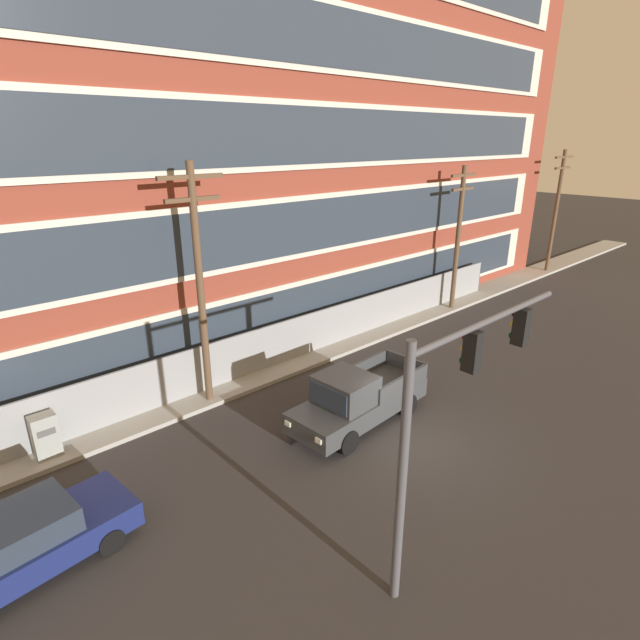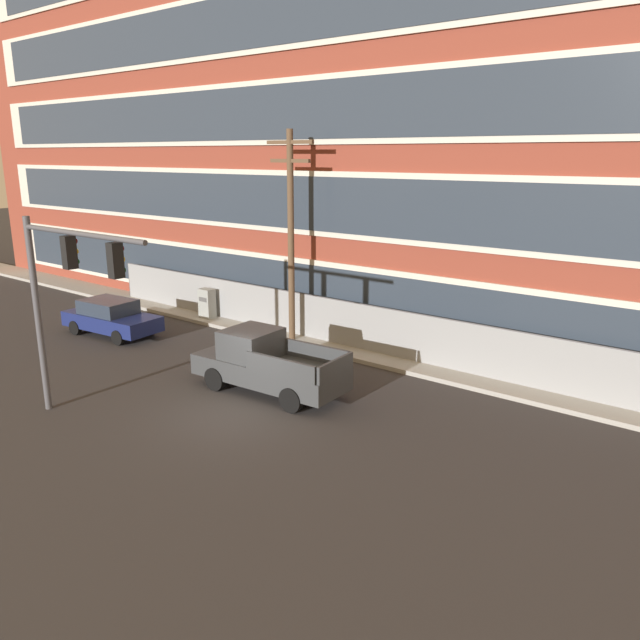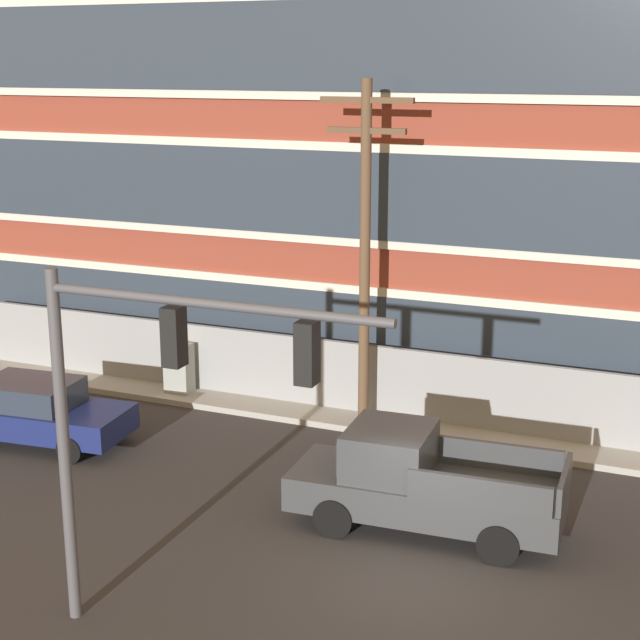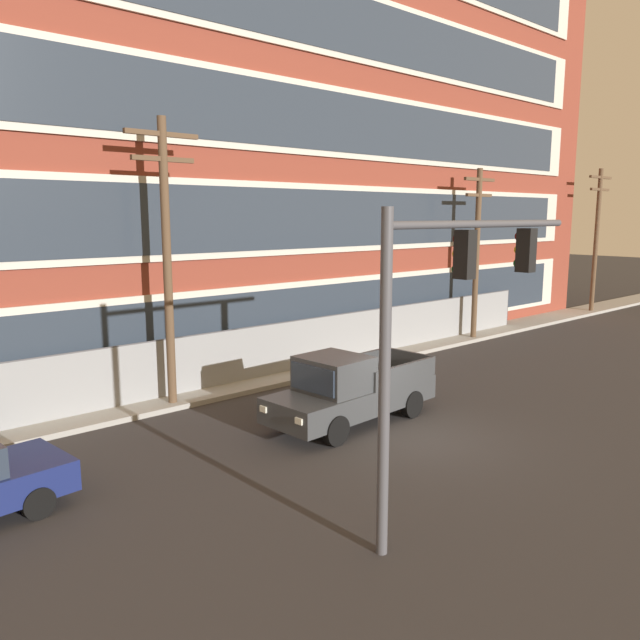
# 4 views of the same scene
# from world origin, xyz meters

# --- Properties ---
(ground_plane) EXTENTS (160.00, 160.00, 0.00)m
(ground_plane) POSITION_xyz_m (0.00, 0.00, 0.00)
(ground_plane) COLOR #333030
(sidewalk_building_side) EXTENTS (80.00, 1.91, 0.16)m
(sidewalk_building_side) POSITION_xyz_m (0.00, 7.26, 0.08)
(sidewalk_building_side) COLOR #9E9B93
(sidewalk_building_side) RESTS_ON ground
(brick_mill_building) EXTENTS (54.74, 12.13, 18.78)m
(brick_mill_building) POSITION_xyz_m (-2.82, 13.98, 9.40)
(brick_mill_building) COLOR brown
(brick_mill_building) RESTS_ON ground
(chain_link_fence) EXTENTS (32.11, 0.06, 2.01)m
(chain_link_fence) POSITION_xyz_m (0.35, 7.45, 1.02)
(chain_link_fence) COLOR gray
(chain_link_fence) RESTS_ON ground
(traffic_signal_mast) EXTENTS (5.64, 0.43, 5.96)m
(traffic_signal_mast) POSITION_xyz_m (-3.23, -3.25, 4.24)
(traffic_signal_mast) COLOR #4C4C51
(traffic_signal_mast) RESTS_ON ground
(pickup_truck_dark_grey) EXTENTS (5.50, 2.25, 2.05)m
(pickup_truck_dark_grey) POSITION_xyz_m (-0.50, 2.02, 0.96)
(pickup_truck_dark_grey) COLOR #383A3D
(pickup_truck_dark_grey) RESTS_ON ground
(sedan_navy) EXTENTS (4.67, 2.28, 1.56)m
(sedan_navy) POSITION_xyz_m (-10.43, 2.77, 0.80)
(sedan_navy) COLOR navy
(sedan_navy) RESTS_ON ground
(utility_pole_near_corner) EXTENTS (2.31, 0.26, 8.63)m
(utility_pole_near_corner) POSITION_xyz_m (-3.44, 6.76, 4.75)
(utility_pole_near_corner) COLOR brown
(utility_pole_near_corner) RESTS_ON ground
(electrical_cabinet) EXTENTS (0.72, 0.52, 1.55)m
(electrical_cabinet) POSITION_xyz_m (-8.91, 6.96, 0.78)
(electrical_cabinet) COLOR #939993
(electrical_cabinet) RESTS_ON ground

